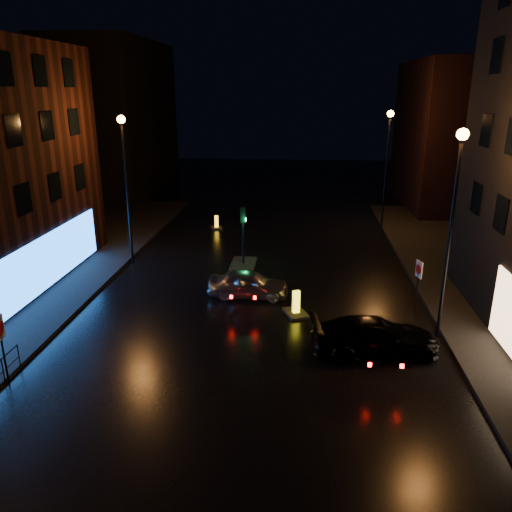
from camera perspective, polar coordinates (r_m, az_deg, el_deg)
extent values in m
plane|color=black|center=(16.44, -3.01, -17.66)|extent=(120.00, 120.00, 0.00)
cube|color=black|center=(51.46, -15.80, 14.86)|extent=(8.00, 16.00, 14.00)
cube|color=black|center=(47.09, 21.79, 12.75)|extent=(8.00, 14.00, 12.00)
cylinder|color=black|center=(29.40, -14.49, 6.77)|extent=(0.14, 0.14, 8.00)
cylinder|color=black|center=(28.90, -15.14, 14.54)|extent=(0.20, 0.20, 0.25)
sphere|color=orange|center=(28.89, -15.17, 14.84)|extent=(0.44, 0.44, 0.44)
cylinder|color=black|center=(20.77, 21.16, 1.32)|extent=(0.14, 0.14, 8.00)
cylinder|color=black|center=(20.04, 22.50, 12.30)|extent=(0.20, 0.20, 0.25)
sphere|color=orange|center=(20.03, 22.56, 12.72)|extent=(0.44, 0.44, 0.44)
cylinder|color=black|center=(36.04, 14.58, 8.84)|extent=(0.14, 0.14, 8.00)
cylinder|color=black|center=(35.63, 15.11, 15.19)|extent=(0.20, 0.20, 0.25)
sphere|color=orange|center=(35.62, 15.13, 15.43)|extent=(0.44, 0.44, 0.44)
cube|color=black|center=(28.96, -1.45, -0.92)|extent=(1.40, 2.40, 0.12)
cylinder|color=black|center=(28.54, -1.47, 1.62)|extent=(0.12, 0.12, 2.80)
cube|color=black|center=(28.12, -1.50, 4.74)|extent=(0.28, 0.22, 0.90)
cylinder|color=#0CFF59|center=(28.17, -1.21, 4.18)|extent=(0.05, 0.18, 0.18)
cylinder|color=black|center=(20.35, -25.46, -10.33)|extent=(0.04, 0.04, 1.00)
imported|color=#A5A7AD|center=(24.42, -0.86, -3.18)|extent=(3.94, 1.64, 1.33)
imported|color=black|center=(19.85, 13.42, -8.96)|extent=(5.10, 2.62, 1.42)
cube|color=black|center=(22.83, 4.57, -6.53)|extent=(1.30, 1.53, 0.11)
cube|color=yellow|center=(22.61, 4.61, -5.29)|extent=(0.35, 0.30, 1.08)
cube|color=black|center=(22.61, 4.61, -5.29)|extent=(0.31, 0.15, 0.65)
cube|color=black|center=(36.76, -4.53, 3.25)|extent=(1.02, 1.25, 0.09)
cube|color=#FFB119|center=(36.65, -4.55, 3.93)|extent=(0.29, 0.23, 0.90)
cube|color=black|center=(36.65, -4.55, 3.93)|extent=(0.26, 0.10, 0.54)
cylinder|color=black|center=(19.27, -26.91, -9.76)|extent=(0.07, 0.07, 2.45)
cylinder|color=#B20C0C|center=(18.88, -27.21, -7.37)|extent=(0.09, 0.49, 0.49)
cylinder|color=black|center=(24.01, 17.94, -3.31)|extent=(0.06, 0.06, 2.28)
cube|color=silver|center=(23.73, 18.14, -1.45)|extent=(0.20, 0.56, 0.78)
cylinder|color=#B20C0C|center=(23.72, 18.07, -1.46)|extent=(0.14, 0.45, 0.46)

